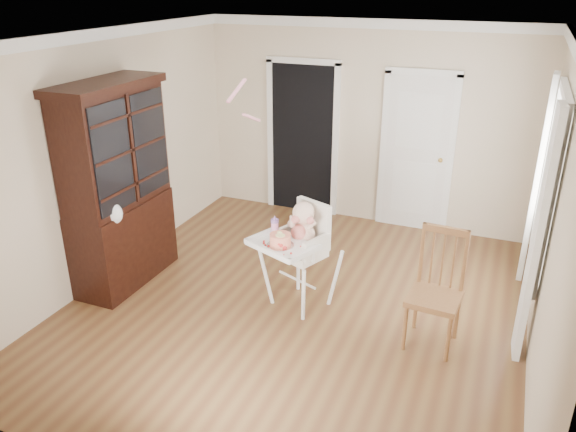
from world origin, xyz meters
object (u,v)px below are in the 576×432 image
at_px(cake, 280,240).
at_px(high_chair, 301,244).
at_px(china_cabinet, 118,187).
at_px(dining_chair, 435,293).
at_px(sippy_cup, 275,226).

bearing_deg(cake, high_chair, 69.02).
height_order(cake, china_cabinet, china_cabinet).
relative_size(high_chair, dining_chair, 1.01).
relative_size(sippy_cup, dining_chair, 0.17).
xyz_separation_m(high_chair, cake, (-0.11, -0.27, 0.15)).
distance_m(high_chair, dining_chair, 1.40).
xyz_separation_m(sippy_cup, dining_chair, (1.65, -0.12, -0.35)).
xyz_separation_m(cake, china_cabinet, (-1.90, 0.03, 0.27)).
bearing_deg(high_chair, china_cabinet, -151.14).
distance_m(high_chair, china_cabinet, 2.06).
relative_size(high_chair, china_cabinet, 0.51).
relative_size(cake, china_cabinet, 0.12).
bearing_deg(china_cabinet, high_chair, 6.83).
distance_m(cake, sippy_cup, 0.30).
height_order(high_chair, dining_chair, dining_chair).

